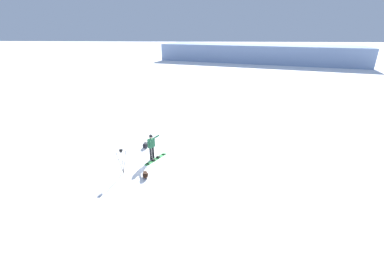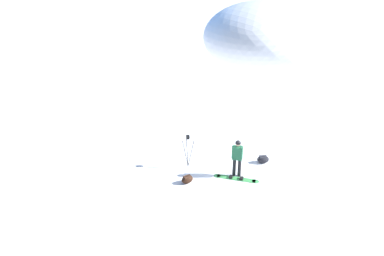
{
  "view_description": "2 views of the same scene",
  "coord_description": "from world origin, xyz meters",
  "px_view_note": "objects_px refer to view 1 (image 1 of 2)",
  "views": [
    {
      "loc": [
        -13.29,
        -3.13,
        7.55
      ],
      "look_at": [
        -1.67,
        -2.36,
        2.89
      ],
      "focal_mm": 23.29,
      "sensor_mm": 36.0,
      "label": 1
    },
    {
      "loc": [
        -4.72,
        -12.72,
        8.24
      ],
      "look_at": [
        -2.84,
        -4.78,
        4.65
      ],
      "focal_mm": 35.63,
      "sensor_mm": 36.0,
      "label": 2
    }
  ],
  "objects_px": {
    "gear_bag_large": "(145,175)",
    "camera_tripod": "(122,157)",
    "gear_bag_small": "(146,145)",
    "snowboard": "(156,159)",
    "snowboarder": "(151,144)"
  },
  "relations": [
    {
      "from": "gear_bag_large",
      "to": "gear_bag_small",
      "type": "xyz_separation_m",
      "value": [
        3.64,
        0.87,
        0.0
      ]
    },
    {
      "from": "gear_bag_large",
      "to": "camera_tripod",
      "type": "distance_m",
      "value": 1.63
    },
    {
      "from": "snowboard",
      "to": "gear_bag_small",
      "type": "xyz_separation_m",
      "value": [
        1.61,
        1.02,
        0.15
      ]
    },
    {
      "from": "snowboard",
      "to": "gear_bag_large",
      "type": "distance_m",
      "value": 2.04
    },
    {
      "from": "gear_bag_large",
      "to": "camera_tripod",
      "type": "bearing_deg",
      "value": 76.09
    },
    {
      "from": "gear_bag_large",
      "to": "snowboard",
      "type": "bearing_deg",
      "value": -4.25
    },
    {
      "from": "gear_bag_large",
      "to": "camera_tripod",
      "type": "relative_size",
      "value": 0.39
    },
    {
      "from": "snowboard",
      "to": "camera_tripod",
      "type": "xyz_separation_m",
      "value": [
        -1.7,
        1.48,
        1.03
      ]
    },
    {
      "from": "camera_tripod",
      "to": "gear_bag_small",
      "type": "relative_size",
      "value": 2.61
    },
    {
      "from": "snowboard",
      "to": "gear_bag_small",
      "type": "bearing_deg",
      "value": 32.42
    },
    {
      "from": "camera_tripod",
      "to": "gear_bag_small",
      "type": "bearing_deg",
      "value": -7.86
    },
    {
      "from": "snowboard",
      "to": "gear_bag_small",
      "type": "relative_size",
      "value": 2.93
    },
    {
      "from": "snowboarder",
      "to": "camera_tripod",
      "type": "height_order",
      "value": "snowboarder"
    },
    {
      "from": "camera_tripod",
      "to": "gear_bag_small",
      "type": "height_order",
      "value": "camera_tripod"
    },
    {
      "from": "gear_bag_small",
      "to": "snowboard",
      "type": "bearing_deg",
      "value": -147.58
    }
  ]
}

